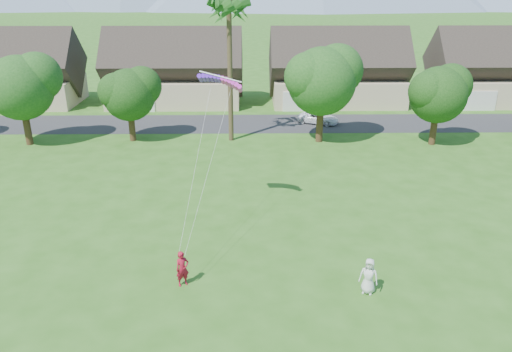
{
  "coord_description": "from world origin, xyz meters",
  "views": [
    {
      "loc": [
        -0.37,
        -15.32,
        13.91
      ],
      "look_at": [
        0.0,
        10.0,
        3.8
      ],
      "focal_mm": 35.0,
      "sensor_mm": 36.0,
      "label": 1
    }
  ],
  "objects_px": {
    "kite_flyer": "(182,269)",
    "parafoil_kite": "(221,80)",
    "parked_car": "(318,118)",
    "watcher": "(369,276)"
  },
  "relations": [
    {
      "from": "parked_car",
      "to": "parafoil_kite",
      "type": "distance_m",
      "value": 23.92
    },
    {
      "from": "watcher",
      "to": "parafoil_kite",
      "type": "height_order",
      "value": "parafoil_kite"
    },
    {
      "from": "kite_flyer",
      "to": "watcher",
      "type": "relative_size",
      "value": 1.0
    },
    {
      "from": "parked_car",
      "to": "parafoil_kite",
      "type": "bearing_deg",
      "value": -178.33
    },
    {
      "from": "kite_flyer",
      "to": "parked_car",
      "type": "distance_m",
      "value": 30.51
    },
    {
      "from": "kite_flyer",
      "to": "parafoil_kite",
      "type": "distance_m",
      "value": 11.04
    },
    {
      "from": "parked_car",
      "to": "kite_flyer",
      "type": "bearing_deg",
      "value": -175.54
    },
    {
      "from": "watcher",
      "to": "parked_car",
      "type": "distance_m",
      "value": 29.51
    },
    {
      "from": "parked_car",
      "to": "parafoil_kite",
      "type": "relative_size",
      "value": 1.54
    },
    {
      "from": "watcher",
      "to": "parked_car",
      "type": "bearing_deg",
      "value": 108.8
    }
  ]
}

